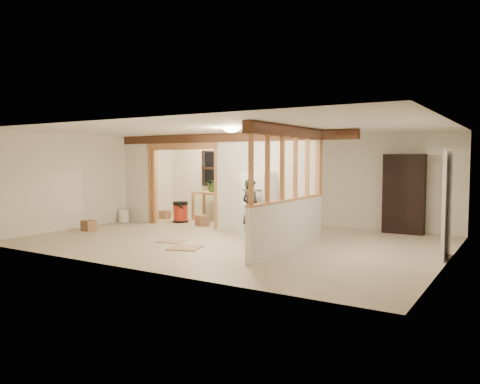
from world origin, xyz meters
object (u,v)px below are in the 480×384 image
Objects in this scene: woman at (251,210)px; work_table at (215,206)px; shop_vac at (180,212)px; bookshelf at (404,194)px; refrigerator at (259,204)px.

work_table is at bearing -26.89° from woman.
shop_vac is at bearing -112.48° from work_table.
woman is 3.62m from work_table.
bookshelf reaches higher than work_table.
work_table is 5.42m from bookshelf.
refrigerator is 1.13× the size of work_table.
shop_vac is 6.16m from bookshelf.
woman reaches higher than shop_vac.
woman is 3.64m from shop_vac.
work_table is at bearing -175.82° from bookshelf.
work_table is 1.08m from shop_vac.
bookshelf reaches higher than shop_vac.
work_table is (-2.67, 2.43, -0.27)m from woman.
woman reaches higher than work_table.
bookshelf reaches higher than woman.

